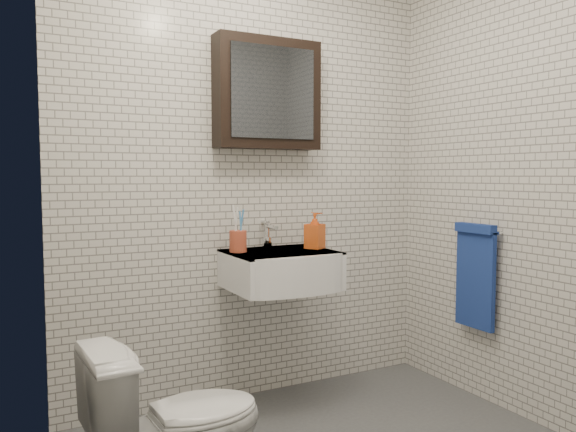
# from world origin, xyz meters

# --- Properties ---
(room_shell) EXTENTS (2.22, 2.02, 2.51)m
(room_shell) POSITION_xyz_m (0.00, 0.00, 1.47)
(room_shell) COLOR silver
(room_shell) RESTS_ON ground
(washbasin) EXTENTS (0.55, 0.50, 0.20)m
(washbasin) POSITION_xyz_m (0.05, 0.73, 0.76)
(washbasin) COLOR white
(washbasin) RESTS_ON room_shell
(faucet) EXTENTS (0.06, 0.20, 0.15)m
(faucet) POSITION_xyz_m (0.05, 0.93, 0.92)
(faucet) COLOR silver
(faucet) RESTS_ON washbasin
(mirror_cabinet) EXTENTS (0.60, 0.15, 0.60)m
(mirror_cabinet) POSITION_xyz_m (0.05, 0.93, 1.70)
(mirror_cabinet) COLOR black
(mirror_cabinet) RESTS_ON room_shell
(towel_rail) EXTENTS (0.09, 0.30, 0.58)m
(towel_rail) POSITION_xyz_m (1.04, 0.35, 0.72)
(towel_rail) COLOR silver
(towel_rail) RESTS_ON room_shell
(toothbrush_cup) EXTENTS (0.10, 0.10, 0.25)m
(toothbrush_cup) POSITION_xyz_m (-0.16, 0.84, 0.91)
(toothbrush_cup) COLOR #B2462C
(toothbrush_cup) RESTS_ON washbasin
(soap_bottle) EXTENTS (0.13, 0.13, 0.20)m
(soap_bottle) POSITION_xyz_m (0.27, 0.78, 0.95)
(soap_bottle) COLOR #E24817
(soap_bottle) RESTS_ON washbasin
(toilet) EXTENTS (0.67, 0.41, 0.66)m
(toilet) POSITION_xyz_m (-0.73, 0.09, 0.33)
(toilet) COLOR white
(toilet) RESTS_ON ground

